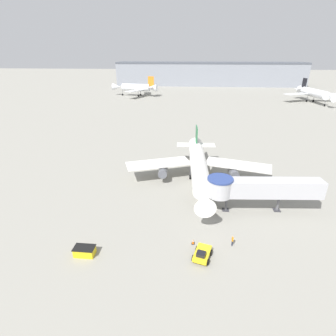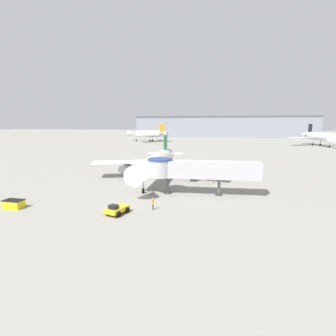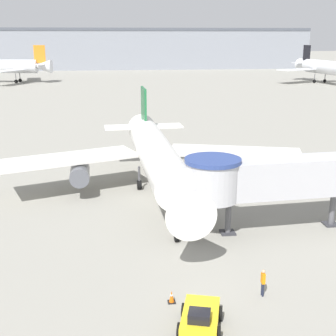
{
  "view_description": "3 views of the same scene",
  "coord_description": "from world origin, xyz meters",
  "px_view_note": "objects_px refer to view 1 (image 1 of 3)",
  "views": [
    {
      "loc": [
        -1.34,
        -46.26,
        24.03
      ],
      "look_at": [
        -5.01,
        -4.13,
        5.38
      ],
      "focal_mm": 28.0,
      "sensor_mm": 36.0,
      "label": 1
    },
    {
      "loc": [
        14.16,
        -50.52,
        11.71
      ],
      "look_at": [
        3.37,
        -0.76,
        2.98
      ],
      "focal_mm": 28.0,
      "sensor_mm": 36.0,
      "label": 2
    },
    {
      "loc": [
        -3.36,
        -40.32,
        14.4
      ],
      "look_at": [
        0.66,
        -6.81,
        4.81
      ],
      "focal_mm": 50.0,
      "sensor_mm": 36.0,
      "label": 3
    }
  ],
  "objects_px": {
    "service_container_yellow": "(85,251)",
    "traffic_cone_near_nose": "(193,242)",
    "main_airplane": "(199,166)",
    "ground_crew_marshaller": "(232,240)",
    "pushback_tug_yellow": "(202,254)",
    "background_jet_orange_tail": "(137,87)",
    "traffic_cone_starboard_wing": "(257,184)",
    "jet_bridge": "(256,188)",
    "background_jet_black_tail": "(314,93)"
  },
  "relations": [
    {
      "from": "main_airplane",
      "to": "traffic_cone_near_nose",
      "type": "height_order",
      "value": "main_airplane"
    },
    {
      "from": "main_airplane",
      "to": "background_jet_orange_tail",
      "type": "height_order",
      "value": "background_jet_orange_tail"
    },
    {
      "from": "traffic_cone_near_nose",
      "to": "background_jet_orange_tail",
      "type": "relative_size",
      "value": 0.02
    },
    {
      "from": "main_airplane",
      "to": "service_container_yellow",
      "type": "relative_size",
      "value": 10.91
    },
    {
      "from": "background_jet_orange_tail",
      "to": "ground_crew_marshaller",
      "type": "bearing_deg",
      "value": 25.28
    },
    {
      "from": "main_airplane",
      "to": "traffic_cone_starboard_wing",
      "type": "distance_m",
      "value": 12.17
    },
    {
      "from": "traffic_cone_starboard_wing",
      "to": "background_jet_black_tail",
      "type": "height_order",
      "value": "background_jet_black_tail"
    },
    {
      "from": "traffic_cone_near_nose",
      "to": "background_jet_orange_tail",
      "type": "height_order",
      "value": "background_jet_orange_tail"
    },
    {
      "from": "service_container_yellow",
      "to": "background_jet_orange_tail",
      "type": "relative_size",
      "value": 0.09
    },
    {
      "from": "background_jet_black_tail",
      "to": "background_jet_orange_tail",
      "type": "bearing_deg",
      "value": 162.98
    },
    {
      "from": "main_airplane",
      "to": "pushback_tug_yellow",
      "type": "relative_size",
      "value": 8.31
    },
    {
      "from": "service_container_yellow",
      "to": "background_jet_orange_tail",
      "type": "xyz_separation_m",
      "value": [
        -19.9,
        135.06,
        4.43
      ]
    },
    {
      "from": "background_jet_black_tail",
      "to": "main_airplane",
      "type": "bearing_deg",
      "value": -130.37
    },
    {
      "from": "ground_crew_marshaller",
      "to": "background_jet_black_tail",
      "type": "distance_m",
      "value": 130.38
    },
    {
      "from": "traffic_cone_near_nose",
      "to": "ground_crew_marshaller",
      "type": "distance_m",
      "value": 5.29
    },
    {
      "from": "main_airplane",
      "to": "jet_bridge",
      "type": "xyz_separation_m",
      "value": [
        8.98,
        -9.25,
        0.46
      ]
    },
    {
      "from": "jet_bridge",
      "to": "traffic_cone_near_nose",
      "type": "xyz_separation_m",
      "value": [
        -9.92,
        -9.25,
        -3.9
      ]
    },
    {
      "from": "jet_bridge",
      "to": "background_jet_black_tail",
      "type": "height_order",
      "value": "background_jet_black_tail"
    },
    {
      "from": "service_container_yellow",
      "to": "jet_bridge",
      "type": "bearing_deg",
      "value": 27.82
    },
    {
      "from": "jet_bridge",
      "to": "background_jet_orange_tail",
      "type": "relative_size",
      "value": 0.62
    },
    {
      "from": "main_airplane",
      "to": "background_jet_black_tail",
      "type": "xyz_separation_m",
      "value": [
        61.5,
        98.67,
        1.2
      ]
    },
    {
      "from": "jet_bridge",
      "to": "background_jet_black_tail",
      "type": "bearing_deg",
      "value": 59.89
    },
    {
      "from": "traffic_cone_near_nose",
      "to": "traffic_cone_starboard_wing",
      "type": "relative_size",
      "value": 1.2
    },
    {
      "from": "traffic_cone_starboard_wing",
      "to": "service_container_yellow",
      "type": "bearing_deg",
      "value": -140.58
    },
    {
      "from": "pushback_tug_yellow",
      "to": "ground_crew_marshaller",
      "type": "bearing_deg",
      "value": 49.14
    },
    {
      "from": "jet_bridge",
      "to": "ground_crew_marshaller",
      "type": "distance_m",
      "value": 10.8
    },
    {
      "from": "main_airplane",
      "to": "ground_crew_marshaller",
      "type": "bearing_deg",
      "value": -79.11
    },
    {
      "from": "ground_crew_marshaller",
      "to": "background_jet_orange_tail",
      "type": "height_order",
      "value": "background_jet_orange_tail"
    },
    {
      "from": "service_container_yellow",
      "to": "traffic_cone_starboard_wing",
      "type": "xyz_separation_m",
      "value": [
        26.57,
        21.84,
        -0.31
      ]
    },
    {
      "from": "main_airplane",
      "to": "traffic_cone_starboard_wing",
      "type": "xyz_separation_m",
      "value": [
        11.66,
        -0.02,
        -3.5
      ]
    },
    {
      "from": "ground_crew_marshaller",
      "to": "background_jet_orange_tail",
      "type": "relative_size",
      "value": 0.06
    },
    {
      "from": "pushback_tug_yellow",
      "to": "main_airplane",
      "type": "bearing_deg",
      "value": 106.33
    },
    {
      "from": "service_container_yellow",
      "to": "traffic_cone_near_nose",
      "type": "height_order",
      "value": "service_container_yellow"
    },
    {
      "from": "main_airplane",
      "to": "jet_bridge",
      "type": "relative_size",
      "value": 1.61
    },
    {
      "from": "main_airplane",
      "to": "ground_crew_marshaller",
      "type": "distance_m",
      "value": 19.14
    },
    {
      "from": "pushback_tug_yellow",
      "to": "traffic_cone_starboard_wing",
      "type": "distance_m",
      "value": 24.05
    },
    {
      "from": "background_jet_orange_tail",
      "to": "background_jet_black_tail",
      "type": "height_order",
      "value": "background_jet_orange_tail"
    },
    {
      "from": "main_airplane",
      "to": "jet_bridge",
      "type": "bearing_deg",
      "value": -48.16
    },
    {
      "from": "background_jet_orange_tail",
      "to": "service_container_yellow",
      "type": "bearing_deg",
      "value": 17.11
    },
    {
      "from": "main_airplane",
      "to": "background_jet_black_tail",
      "type": "bearing_deg",
      "value": 55.76
    },
    {
      "from": "service_container_yellow",
      "to": "traffic_cone_near_nose",
      "type": "bearing_deg",
      "value": 13.48
    },
    {
      "from": "background_jet_orange_tail",
      "to": "background_jet_black_tail",
      "type": "bearing_deg",
      "value": 90.15
    },
    {
      "from": "main_airplane",
      "to": "background_jet_orange_tail",
      "type": "xyz_separation_m",
      "value": [
        -34.81,
        113.2,
        1.25
      ]
    },
    {
      "from": "traffic_cone_near_nose",
      "to": "traffic_cone_starboard_wing",
      "type": "bearing_deg",
      "value": 55.73
    },
    {
      "from": "pushback_tug_yellow",
      "to": "service_container_yellow",
      "type": "xyz_separation_m",
      "value": [
        -15.1,
        -0.71,
        -0.08
      ]
    },
    {
      "from": "service_container_yellow",
      "to": "traffic_cone_near_nose",
      "type": "distance_m",
      "value": 14.37
    },
    {
      "from": "service_container_yellow",
      "to": "main_airplane",
      "type": "bearing_deg",
      "value": 55.7
    },
    {
      "from": "traffic_cone_starboard_wing",
      "to": "ground_crew_marshaller",
      "type": "xyz_separation_m",
      "value": [
        -7.34,
        -18.41,
        0.67
      ]
    },
    {
      "from": "background_jet_orange_tail",
      "to": "pushback_tug_yellow",
      "type": "bearing_deg",
      "value": 23.33
    },
    {
      "from": "main_airplane",
      "to": "background_jet_orange_tail",
      "type": "bearing_deg",
      "value": 104.79
    }
  ]
}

